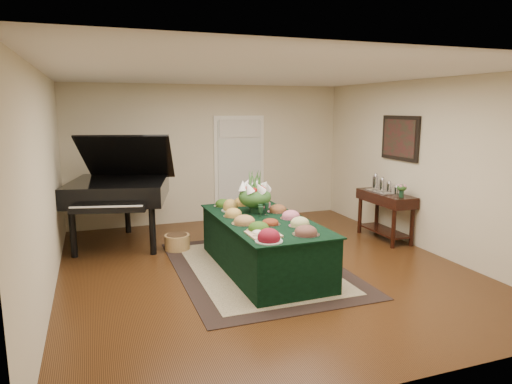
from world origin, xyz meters
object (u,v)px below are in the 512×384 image
object	(u,v)px
buffet_table	(263,244)
mahogany_sideboard	(385,204)
grand_piano	(119,189)
floral_centerpiece	(255,193)

from	to	relation	value
buffet_table	mahogany_sideboard	distance (m)	2.63
grand_piano	mahogany_sideboard	xyz separation A→B (m)	(4.32, -1.25, -0.31)
grand_piano	mahogany_sideboard	world-z (taller)	grand_piano
floral_centerpiece	grand_piano	world-z (taller)	grand_piano
buffet_table	grand_piano	world-z (taller)	grand_piano
buffet_table	grand_piano	size ratio (longest dim) A/B	1.19
floral_centerpiece	grand_piano	size ratio (longest dim) A/B	0.24
grand_piano	mahogany_sideboard	size ratio (longest dim) A/B	1.78
buffet_table	floral_centerpiece	xyz separation A→B (m)	(0.03, 0.43, 0.66)
mahogany_sideboard	grand_piano	bearing A→B (deg)	163.87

